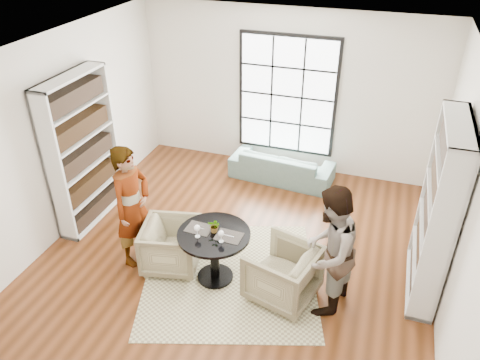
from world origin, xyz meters
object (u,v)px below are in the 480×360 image
(sofa, at_px, (282,166))
(wine_glass_right, at_px, (221,234))
(armchair_left, at_px, (172,246))
(pedestal_table, at_px, (214,246))
(wine_glass_left, at_px, (197,228))
(flower_centerpiece, at_px, (215,226))
(armchair_right, at_px, (282,273))
(person_left, at_px, (132,206))
(person_right, at_px, (329,252))

(sofa, bearing_deg, wine_glass_right, 93.94)
(armchair_left, bearing_deg, sofa, -29.39)
(pedestal_table, relative_size, wine_glass_right, 5.67)
(wine_glass_left, relative_size, wine_glass_right, 1.07)
(pedestal_table, distance_m, wine_glass_right, 0.39)
(wine_glass_right, relative_size, flower_centerpiece, 0.91)
(pedestal_table, height_order, wine_glass_left, wine_glass_left)
(armchair_left, relative_size, armchair_right, 0.93)
(armchair_right, bearing_deg, armchair_left, -77.41)
(armchair_left, bearing_deg, wine_glass_left, -122.77)
(person_left, height_order, wine_glass_left, person_left)
(person_right, relative_size, wine_glass_left, 9.59)
(armchair_right, bearing_deg, person_left, -76.74)
(flower_centerpiece, bearing_deg, person_left, 179.38)
(wine_glass_left, bearing_deg, flower_centerpiece, 43.84)
(person_right, bearing_deg, wine_glass_left, -73.92)
(sofa, height_order, flower_centerpiece, flower_centerpiece)
(wine_glass_left, bearing_deg, pedestal_table, 37.27)
(person_right, bearing_deg, flower_centerpiece, -79.93)
(pedestal_table, bearing_deg, person_right, -0.94)
(armchair_left, bearing_deg, person_right, -104.41)
(person_right, distance_m, wine_glass_right, 1.35)
(pedestal_table, height_order, sofa, pedestal_table)
(armchair_left, bearing_deg, pedestal_table, -106.71)
(sofa, bearing_deg, person_left, 68.52)
(wine_glass_right, distance_m, flower_centerpiece, 0.23)
(wine_glass_left, bearing_deg, person_left, 170.09)
(pedestal_table, xyz_separation_m, armchair_left, (-0.66, 0.05, -0.21))
(person_left, distance_m, person_right, 2.71)
(wine_glass_right, bearing_deg, sofa, 88.99)
(armchair_left, relative_size, flower_centerpiece, 4.14)
(armchair_right, xyz_separation_m, wine_glass_left, (-1.12, -0.11, 0.52))
(pedestal_table, xyz_separation_m, person_right, (1.50, -0.02, 0.32))
(armchair_right, xyz_separation_m, person_right, (0.55, 0.00, 0.50))
(pedestal_table, relative_size, sofa, 0.52)
(armchair_right, height_order, wine_glass_left, wine_glass_left)
(person_left, relative_size, person_right, 1.03)
(flower_centerpiece, bearing_deg, pedestal_table, -92.85)
(armchair_left, bearing_deg, wine_glass_right, -114.82)
(sofa, bearing_deg, flower_centerpiece, 90.87)
(pedestal_table, xyz_separation_m, wine_glass_left, (-0.17, -0.13, 0.34))
(person_left, relative_size, wine_glass_left, 9.88)
(wine_glass_left, xyz_separation_m, flower_centerpiece, (0.18, 0.17, -0.04))
(person_left, bearing_deg, wine_glass_left, -89.01)
(pedestal_table, height_order, person_left, person_left)
(person_left, height_order, person_right, person_left)
(person_right, height_order, flower_centerpiece, person_right)
(armchair_right, height_order, wine_glass_right, wine_glass_right)
(armchair_right, bearing_deg, wine_glass_left, -69.30)
(person_right, bearing_deg, pedestal_table, -78.54)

